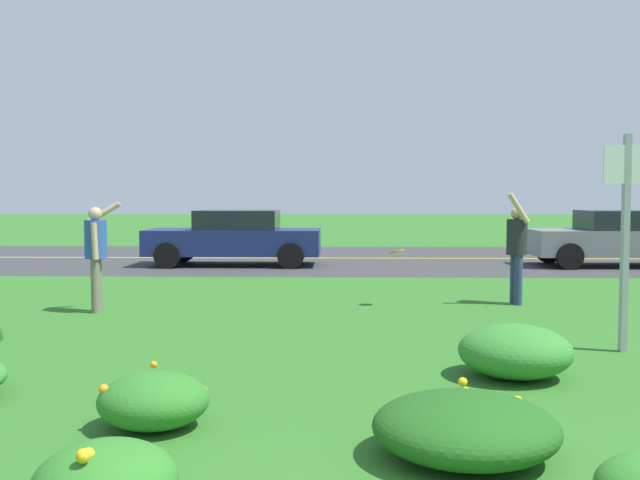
# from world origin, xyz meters

# --- Properties ---
(ground_plane) EXTENTS (120.00, 120.00, 0.00)m
(ground_plane) POSITION_xyz_m (0.00, 9.33, 0.00)
(ground_plane) COLOR #2D6B23
(highway_strip) EXTENTS (120.00, 9.61, 0.01)m
(highway_strip) POSITION_xyz_m (0.00, 18.65, 0.00)
(highway_strip) COLOR #38383A
(highway_strip) RESTS_ON ground
(highway_center_stripe) EXTENTS (120.00, 0.16, 0.00)m
(highway_center_stripe) POSITION_xyz_m (0.00, 18.65, 0.01)
(highway_center_stripe) COLOR yellow
(highway_center_stripe) RESTS_ON ground
(daylily_clump_near_camera) EXTENTS (0.87, 0.83, 0.44)m
(daylily_clump_near_camera) POSITION_xyz_m (-2.27, 3.35, 0.22)
(daylily_clump_near_camera) COLOR #2D7526
(daylily_clump_near_camera) RESTS_ON ground
(daylily_clump_mid_left) EXTENTS (1.13, 1.10, 0.53)m
(daylily_clump_mid_left) POSITION_xyz_m (0.95, 5.00, 0.27)
(daylily_clump_mid_left) COLOR #337F2D
(daylily_clump_mid_left) RESTS_ON ground
(daylily_clump_front_right) EXTENTS (1.30, 1.25, 0.48)m
(daylily_clump_front_right) POSITION_xyz_m (0.06, 2.76, 0.22)
(daylily_clump_front_right) COLOR #1E5619
(daylily_clump_front_right) RESTS_ON ground
(sign_post_near_path) EXTENTS (0.56, 0.10, 2.54)m
(sign_post_near_path) POSITION_xyz_m (2.50, 6.23, 1.54)
(sign_post_near_path) COLOR #93969B
(sign_post_near_path) RESTS_ON ground
(person_thrower_blue_shirt) EXTENTS (0.53, 0.54, 1.74)m
(person_thrower_blue_shirt) POSITION_xyz_m (-4.62, 8.89, 0.99)
(person_thrower_blue_shirt) COLOR #2D4C9E
(person_thrower_blue_shirt) RESTS_ON ground
(person_catcher_dark_shirt) EXTENTS (0.40, 0.52, 1.88)m
(person_catcher_dark_shirt) POSITION_xyz_m (2.15, 9.90, 0.99)
(person_catcher_dark_shirt) COLOR #232328
(person_catcher_dark_shirt) RESTS_ON ground
(frisbee_orange) EXTENTS (0.26, 0.26, 0.10)m
(frisbee_orange) POSITION_xyz_m (0.12, 9.62, 0.91)
(frisbee_orange) COLOR orange
(car_gray_center_left) EXTENTS (4.50, 2.00, 1.45)m
(car_gray_center_left) POSITION_xyz_m (6.44, 16.49, 0.74)
(car_gray_center_left) COLOR slate
(car_gray_center_left) RESTS_ON ground
(car_navy_center_right) EXTENTS (4.50, 2.00, 1.45)m
(car_navy_center_right) POSITION_xyz_m (-3.57, 16.49, 0.74)
(car_navy_center_right) COLOR navy
(car_navy_center_right) RESTS_ON ground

